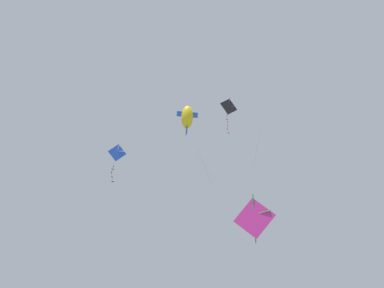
% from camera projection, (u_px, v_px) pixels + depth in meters
% --- Properties ---
extents(kite_fish_upper_right, '(2.45, 1.93, 6.17)m').
position_uv_depth(kite_fish_upper_right, '(187.00, 117.00, 37.65)').
color(kite_fish_upper_right, yellow).
extents(kite_diamond_near_left, '(0.80, 2.01, 2.31)m').
position_uv_depth(kite_diamond_near_left, '(254.00, 218.00, 29.58)').
color(kite_diamond_near_left, '#DB2D93').
extents(kite_diamond_near_right, '(3.53, 2.50, 7.79)m').
position_uv_depth(kite_diamond_near_right, '(229.00, 108.00, 41.30)').
color(kite_diamond_near_right, black).
extents(kite_diamond_low_drifter, '(0.98, 0.90, 3.02)m').
position_uv_depth(kite_diamond_low_drifter, '(117.00, 153.00, 42.46)').
color(kite_diamond_low_drifter, blue).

